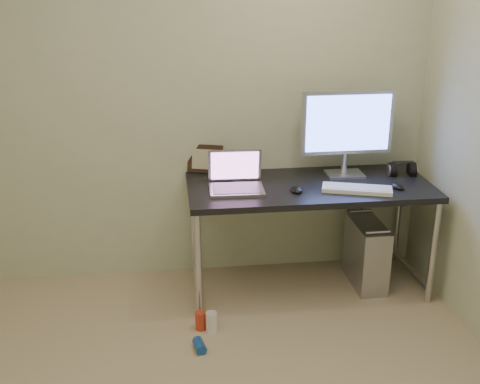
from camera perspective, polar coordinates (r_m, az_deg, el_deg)
name	(u,v)px	position (r m, az deg, el deg)	size (l,w,h in m)	color
wall_back	(169,101)	(4.02, -6.79, 8.61)	(3.50, 0.02, 2.50)	beige
desk	(309,196)	(3.96, 6.58, -0.34)	(1.58, 0.69, 0.75)	black
tower_computer	(366,253)	(4.24, 11.87, -5.72)	(0.20, 0.44, 0.48)	#AAABAF
cable_a	(348,214)	(4.42, 10.19, -2.04)	(0.01, 0.01, 0.70)	black
cable_b	(361,217)	(4.43, 11.36, -2.31)	(0.01, 0.01, 0.72)	black
can_red	(201,321)	(3.74, -3.77, -12.07)	(0.06, 0.06, 0.12)	red
can_white	(211,322)	(3.72, -2.72, -12.22)	(0.07, 0.07, 0.13)	white
can_blue	(200,346)	(3.58, -3.86, -14.33)	(0.06, 0.06, 0.11)	#184BA4
laptop	(236,180)	(3.81, -0.40, 1.13)	(0.35, 0.29, 0.24)	silver
monitor	(347,127)	(4.04, 10.13, 6.12)	(0.62, 0.18, 0.58)	silver
keyboard	(357,189)	(3.85, 11.03, 0.27)	(0.43, 0.14, 0.03)	white
mouse_right	(397,185)	(3.96, 14.69, 0.62)	(0.07, 0.11, 0.04)	black
mouse_left	(296,188)	(3.79, 5.38, 0.34)	(0.07, 0.12, 0.04)	black
headphones	(402,170)	(4.22, 15.10, 2.02)	(0.19, 0.11, 0.12)	black
picture_frame	(205,159)	(4.10, -3.32, 3.16)	(0.24, 0.03, 0.19)	black
webcam	(243,159)	(4.11, 0.30, 3.19)	(0.05, 0.04, 0.13)	silver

